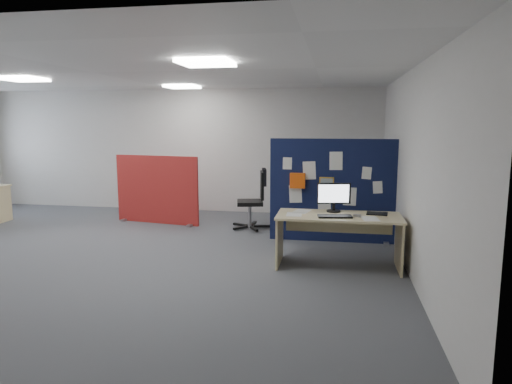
# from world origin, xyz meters

# --- Properties ---
(floor) EXTENTS (9.00, 9.00, 0.00)m
(floor) POSITION_xyz_m (0.00, 0.00, 0.00)
(floor) COLOR #505257
(floor) RESTS_ON ground
(ceiling) EXTENTS (9.00, 7.00, 0.02)m
(ceiling) POSITION_xyz_m (0.00, 0.00, 2.70)
(ceiling) COLOR white
(ceiling) RESTS_ON wall_back
(wall_back) EXTENTS (9.00, 0.02, 2.70)m
(wall_back) POSITION_xyz_m (0.00, 3.50, 1.35)
(wall_back) COLOR silver
(wall_back) RESTS_ON floor
(wall_right) EXTENTS (0.02, 7.00, 2.70)m
(wall_right) POSITION_xyz_m (4.50, 0.00, 1.35)
(wall_right) COLOR silver
(wall_right) RESTS_ON floor
(ceiling_lights) EXTENTS (4.10, 4.10, 0.04)m
(ceiling_lights) POSITION_xyz_m (0.33, 0.67, 2.67)
(ceiling_lights) COLOR white
(ceiling_lights) RESTS_ON ceiling
(navy_divider) EXTENTS (2.08, 0.30, 1.72)m
(navy_divider) POSITION_xyz_m (3.46, 1.27, 0.86)
(navy_divider) COLOR black
(navy_divider) RESTS_ON floor
(main_desk) EXTENTS (1.69, 0.75, 0.73)m
(main_desk) POSITION_xyz_m (3.58, -0.04, 0.56)
(main_desk) COLOR beige
(main_desk) RESTS_ON floor
(monitor_main) EXTENTS (0.47, 0.20, 0.41)m
(monitor_main) POSITION_xyz_m (3.51, 0.13, 0.96)
(monitor_main) COLOR black
(monitor_main) RESTS_ON main_desk
(keyboard) EXTENTS (0.47, 0.24, 0.02)m
(keyboard) POSITION_xyz_m (3.53, -0.24, 0.74)
(keyboard) COLOR black
(keyboard) RESTS_ON main_desk
(mouse) EXTENTS (0.11, 0.08, 0.03)m
(mouse) POSITION_xyz_m (3.82, -0.16, 0.74)
(mouse) COLOR #95959A
(mouse) RESTS_ON main_desk
(paper_tray) EXTENTS (0.31, 0.25, 0.01)m
(paper_tray) POSITION_xyz_m (4.10, 0.08, 0.74)
(paper_tray) COLOR black
(paper_tray) RESTS_ON main_desk
(red_divider) EXTENTS (1.77, 0.33, 1.34)m
(red_divider) POSITION_xyz_m (0.07, 2.09, 0.66)
(red_divider) COLOR #A5152A
(red_divider) RESTS_ON floor
(office_chair) EXTENTS (0.73, 0.72, 1.11)m
(office_chair) POSITION_xyz_m (2.07, 1.98, 0.63)
(office_chair) COLOR black
(office_chair) RESTS_ON floor
(desk_papers) EXTENTS (1.25, 0.68, 0.00)m
(desk_papers) POSITION_xyz_m (3.34, -0.11, 0.73)
(desk_papers) COLOR white
(desk_papers) RESTS_ON main_desk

